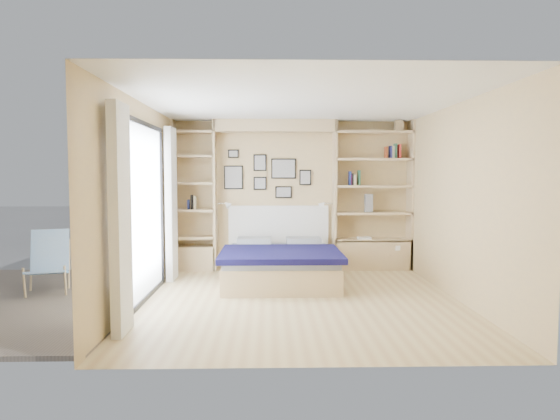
{
  "coord_description": "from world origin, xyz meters",
  "views": [
    {
      "loc": [
        -0.41,
        -6.26,
        1.59
      ],
      "look_at": [
        -0.24,
        0.9,
        1.09
      ],
      "focal_mm": 32.0,
      "sensor_mm": 36.0,
      "label": 1
    }
  ],
  "objects": [
    {
      "name": "deck",
      "position": [
        -3.6,
        0.0,
        0.0
      ],
      "size": [
        3.2,
        4.0,
        0.05
      ],
      "primitive_type": "cube",
      "color": "#776758",
      "rests_on": "ground"
    },
    {
      "name": "room_shell",
      "position": [
        -0.39,
        1.52,
        1.08
      ],
      "size": [
        4.5,
        4.5,
        4.5
      ],
      "color": "tan",
      "rests_on": "ground"
    },
    {
      "name": "ground",
      "position": [
        0.0,
        0.0,
        0.0
      ],
      "size": [
        4.5,
        4.5,
        0.0
      ],
      "primitive_type": "plane",
      "color": "#CFB77E",
      "rests_on": "ground"
    },
    {
      "name": "photo_gallery",
      "position": [
        -0.45,
        2.22,
        1.6
      ],
      "size": [
        1.48,
        0.02,
        0.82
      ],
      "color": "black",
      "rests_on": "ground"
    },
    {
      "name": "bed",
      "position": [
        -0.24,
        1.12,
        0.27
      ],
      "size": [
        1.7,
        2.18,
        1.07
      ],
      "color": "tan",
      "rests_on": "ground"
    },
    {
      "name": "deck_chair",
      "position": [
        -3.39,
        0.5,
        0.41
      ],
      "size": [
        0.73,
        0.96,
        0.86
      ],
      "rotation": [
        0.0,
        0.0,
        0.3
      ],
      "color": "tan",
      "rests_on": "ground"
    },
    {
      "name": "shelf_decor",
      "position": [
        1.08,
        2.07,
        1.68
      ],
      "size": [
        3.62,
        0.23,
        2.03
      ],
      "color": "#A51E4D",
      "rests_on": "ground"
    },
    {
      "name": "reading_lamps",
      "position": [
        -0.3,
        2.0,
        1.1
      ],
      "size": [
        1.92,
        0.12,
        0.15
      ],
      "color": "silver",
      "rests_on": "ground"
    }
  ]
}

